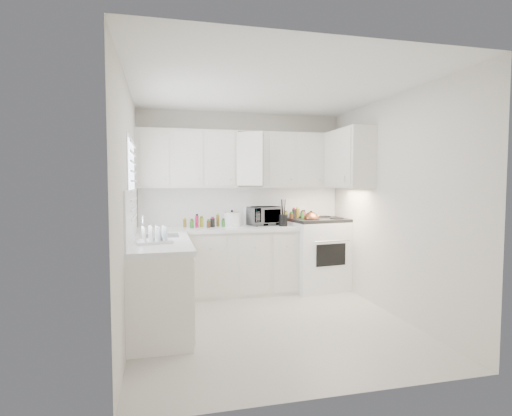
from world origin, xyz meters
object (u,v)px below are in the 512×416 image
object	(u,v)px
stove	(318,243)
utensil_crock	(283,212)
microwave	(264,214)
rice_cooker	(232,218)
dish_rack	(153,234)
tea_kettle	(311,218)

from	to	relation	value
stove	utensil_crock	xyz separation A→B (m)	(-0.57, -0.08, 0.48)
microwave	utensil_crock	distance (m)	0.32
rice_cooker	utensil_crock	size ratio (longest dim) A/B	0.59
utensil_crock	dish_rack	world-z (taller)	utensil_crock
tea_kettle	rice_cooker	distance (m)	1.13
stove	dish_rack	distance (m)	2.71
microwave	utensil_crock	world-z (taller)	utensil_crock
tea_kettle	utensil_crock	bearing A→B (deg)	-171.93
utensil_crock	dish_rack	xyz separation A→B (m)	(-1.78, -1.21, -0.10)
microwave	dish_rack	size ratio (longest dim) A/B	1.38
microwave	rice_cooker	bearing A→B (deg)	173.65
stove	rice_cooker	world-z (taller)	stove
tea_kettle	microwave	size ratio (longest dim) A/B	0.54
dish_rack	stove	bearing A→B (deg)	18.01
stove	rice_cooker	bearing A→B (deg)	170.45
stove	utensil_crock	bearing A→B (deg)	-179.43
tea_kettle	utensil_crock	xyz separation A→B (m)	(-0.39, 0.08, 0.08)
stove	utensil_crock	world-z (taller)	utensil_crock
tea_kettle	dish_rack	bearing A→B (deg)	-132.84
microwave	dish_rack	distance (m)	2.12
tea_kettle	microwave	world-z (taller)	microwave
rice_cooker	stove	bearing A→B (deg)	-1.80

